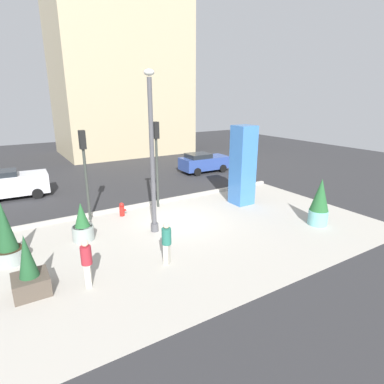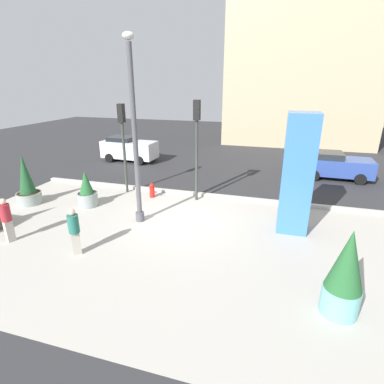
% 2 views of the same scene
% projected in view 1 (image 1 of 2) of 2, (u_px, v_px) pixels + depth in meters
% --- Properties ---
extents(ground_plane, '(60.00, 60.00, 0.00)m').
position_uv_depth(ground_plane, '(144.00, 200.00, 19.54)').
color(ground_plane, '#2D2D30').
extents(plaza_pavement, '(18.00, 10.00, 0.02)m').
position_uv_depth(plaza_pavement, '(197.00, 236.00, 14.67)').
color(plaza_pavement, '#ADA89E').
rests_on(plaza_pavement, ground_plane).
extents(curb_strip, '(18.00, 0.24, 0.16)m').
position_uv_depth(curb_strip, '(150.00, 203.00, 18.80)').
color(curb_strip, '#B7B2A8').
rests_on(curb_strip, ground_plane).
extents(lamp_post, '(0.44, 0.44, 7.25)m').
position_uv_depth(lamp_post, '(152.00, 158.00, 14.12)').
color(lamp_post, '#4C4C51').
rests_on(lamp_post, ground_plane).
extents(art_pillar_blue, '(1.13, 1.13, 4.59)m').
position_uv_depth(art_pillar_blue, '(243.00, 166.00, 18.40)').
color(art_pillar_blue, '#3870BC').
rests_on(art_pillar_blue, ground_plane).
extents(potted_plant_mid_plaza, '(1.13, 1.13, 2.45)m').
position_uv_depth(potted_plant_mid_plaza, '(7.00, 239.00, 12.05)').
color(potted_plant_mid_plaza, gray).
rests_on(potted_plant_mid_plaza, ground_plane).
extents(potted_plant_by_pillar, '(0.94, 0.94, 1.75)m').
position_uv_depth(potted_plant_by_pillar, '(82.00, 225.00, 14.04)').
color(potted_plant_by_pillar, gray).
rests_on(potted_plant_by_pillar, ground_plane).
extents(potted_plant_near_right, '(1.09, 1.09, 2.08)m').
position_uv_depth(potted_plant_near_right, '(29.00, 273.00, 10.19)').
color(potted_plant_near_right, '#4C4238').
rests_on(potted_plant_near_right, ground_plane).
extents(potted_plant_curbside, '(0.93, 0.93, 2.36)m').
position_uv_depth(potted_plant_curbside, '(320.00, 203.00, 15.60)').
color(potted_plant_curbside, '#6BB2B2').
rests_on(potted_plant_curbside, ground_plane).
extents(fire_hydrant, '(0.36, 0.26, 0.75)m').
position_uv_depth(fire_hydrant, '(122.00, 209.00, 16.95)').
color(fire_hydrant, red).
rests_on(fire_hydrant, ground_plane).
extents(traffic_light_far_side, '(0.28, 0.42, 4.84)m').
position_uv_depth(traffic_light_far_side, '(156.00, 151.00, 17.50)').
color(traffic_light_far_side, '#333833').
rests_on(traffic_light_far_side, ground_plane).
extents(traffic_light_corner, '(0.28, 0.42, 4.60)m').
position_uv_depth(traffic_light_corner, '(84.00, 161.00, 15.62)').
color(traffic_light_corner, '#333833').
rests_on(traffic_light_corner, ground_plane).
extents(car_intersection, '(4.11, 2.08, 1.79)m').
position_uv_depth(car_intersection, '(12.00, 184.00, 19.77)').
color(car_intersection, silver).
rests_on(car_intersection, ground_plane).
extents(car_far_lane, '(4.09, 2.13, 1.61)m').
position_uv_depth(car_far_lane, '(204.00, 162.00, 26.59)').
color(car_far_lane, '#2D4793').
rests_on(car_far_lane, ground_plane).
extents(pedestrian_on_sidewalk, '(0.51, 0.51, 1.70)m').
position_uv_depth(pedestrian_on_sidewalk, '(167.00, 241.00, 11.95)').
color(pedestrian_on_sidewalk, '#B2AD9E').
rests_on(pedestrian_on_sidewalk, ground_plane).
extents(pedestrian_by_curb, '(0.46, 0.46, 1.70)m').
position_uv_depth(pedestrian_by_curb, '(87.00, 261.00, 10.53)').
color(pedestrian_by_curb, '#B2AD9E').
rests_on(pedestrian_by_curb, ground_plane).
extents(highrise_across_street, '(13.22, 9.05, 29.13)m').
position_uv_depth(highrise_across_street, '(117.00, 8.00, 32.04)').
color(highrise_across_street, tan).
rests_on(highrise_across_street, ground_plane).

